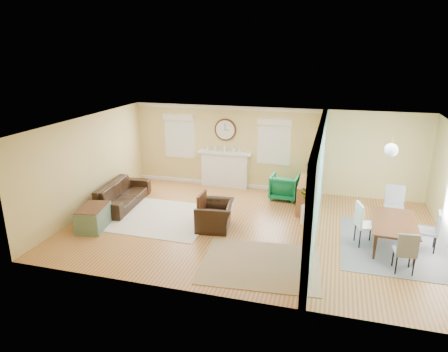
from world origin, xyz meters
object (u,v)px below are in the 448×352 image
Objects in this scene: eames_chair at (215,215)px; credenza at (307,195)px; sofa at (122,194)px; dining_table at (394,234)px; green_chair at (284,187)px.

credenza reaches higher than eames_chair.
credenza is (2.09, 1.94, 0.07)m from eames_chair.
sofa is 3.09m from eames_chair.
sofa is at bearing 88.23° from dining_table.
eames_chair is at bearing -108.92° from sofa.
credenza is 2.73m from dining_table.
sofa is at bearing -166.79° from credenza.
dining_table is (2.06, -1.80, -0.10)m from credenza.
dining_table is at bearing 83.85° from eames_chair.
eames_chair is 4.16m from dining_table.
credenza is (5.09, 1.20, 0.07)m from sofa.
sofa is 5.23m from credenza.
green_chair is 0.47× the size of dining_table.
green_chair is 3.66m from dining_table.
green_chair is 0.55× the size of credenza.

